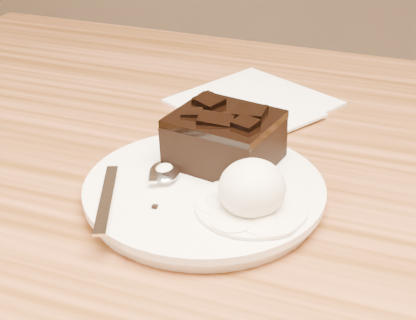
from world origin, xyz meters
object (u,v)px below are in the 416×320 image
(plate, at_px, (204,193))
(napkin, at_px, (254,101))
(ice_cream_scoop, at_px, (252,188))
(spoon, at_px, (164,173))
(brownie, at_px, (224,142))

(plate, bearing_deg, napkin, 95.90)
(ice_cream_scoop, distance_m, spoon, 0.10)
(plate, bearing_deg, spoon, -178.11)
(brownie, distance_m, napkin, 0.19)
(ice_cream_scoop, bearing_deg, plate, 156.83)
(plate, xyz_separation_m, spoon, (-0.04, -0.00, 0.01))
(spoon, bearing_deg, brownie, 26.36)
(spoon, height_order, napkin, spoon)
(brownie, relative_size, napkin, 0.59)
(ice_cream_scoop, bearing_deg, brownie, 125.55)
(napkin, bearing_deg, spoon, -93.80)
(plate, relative_size, napkin, 1.37)
(ice_cream_scoop, distance_m, napkin, 0.27)
(spoon, bearing_deg, plate, -20.71)
(brownie, distance_m, ice_cream_scoop, 0.09)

